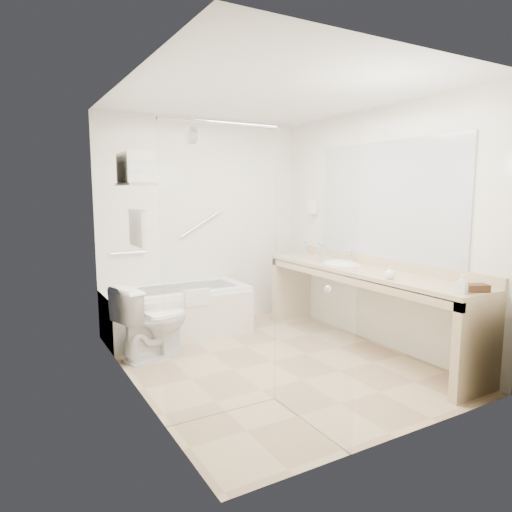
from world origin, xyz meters
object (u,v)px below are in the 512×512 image
bathtub (177,312)px  vanity_counter (363,289)px  toilet (153,321)px  amenity_basket (476,288)px  water_bottle_left (322,254)px

bathtub → vanity_counter: size_ratio=0.59×
toilet → amenity_basket: amenity_basket is taller
amenity_basket → vanity_counter: bearing=91.0°
toilet → water_bottle_left: bearing=-115.6°
vanity_counter → water_bottle_left: bearing=101.2°
vanity_counter → amenity_basket: 1.27m
bathtub → amenity_basket: bearing=-59.6°
bathtub → toilet: 0.71m
bathtub → toilet: toilet is taller
bathtub → amenity_basket: size_ratio=9.14×
vanity_counter → water_bottle_left: (-0.11, 0.55, 0.30)m
toilet → water_bottle_left: size_ratio=3.61×
vanity_counter → bathtub: bearing=137.6°
bathtub → water_bottle_left: bearing=-30.6°
bathtub → vanity_counter: (1.52, -1.39, 0.36)m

